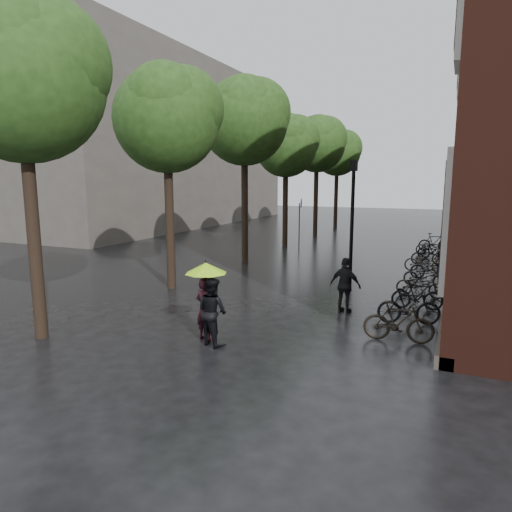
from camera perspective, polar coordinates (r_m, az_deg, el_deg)
The scene contains 11 objects.
ground at distance 9.93m, azimuth -14.01°, elevation -14.81°, with size 120.00×120.00×0.00m, color black.
bg_building at distance 44.77m, azimuth -14.47°, elevation 13.04°, with size 16.00×30.00×14.00m, color #47423D.
street_trees at distance 25.02m, azimuth 1.33°, elevation 14.81°, with size 4.33×34.03×8.91m.
person_burgundy at distance 11.68m, azimuth -6.35°, elevation -6.58°, with size 0.59×0.39×1.63m, color black.
person_black at distance 11.33m, azimuth -5.49°, elevation -6.89°, with size 0.83×0.64×1.70m, color black.
lime_umbrella at distance 11.36m, azimuth -6.29°, elevation -1.51°, with size 1.06×1.06×1.57m.
pedestrian_walking at distance 14.20m, azimuth 11.10°, elevation -3.62°, with size 1.00×0.42×1.71m, color black.
parked_bicycles at distance 19.99m, azimuth 20.46°, elevation -1.35°, with size 2.19×16.85×1.04m.
ad_lightbox at distance 20.52m, azimuth 22.81°, elevation -0.15°, with size 0.26×1.12×1.70m.
lamp_post at distance 17.53m, azimuth 11.95°, elevation 5.52°, with size 0.24×0.24×4.74m.
cycle_sign at distance 27.06m, azimuth 5.54°, elevation 5.06°, with size 0.16×0.54×2.95m.
Camera 1 is at (5.72, -7.04, 4.05)m, focal length 32.00 mm.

